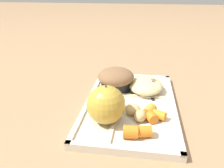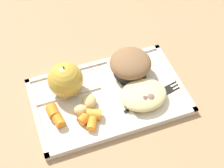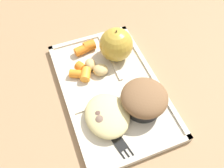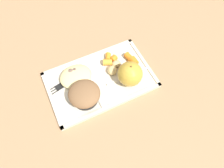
{
  "view_description": "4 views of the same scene",
  "coord_description": "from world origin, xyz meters",
  "px_view_note": "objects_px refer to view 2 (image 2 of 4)",
  "views": [
    {
      "loc": [
        -0.49,
        -0.02,
        0.29
      ],
      "look_at": [
        0.01,
        0.05,
        0.05
      ],
      "focal_mm": 35.03,
      "sensor_mm": 36.0,
      "label": 1
    },
    {
      "loc": [
        -0.16,
        -0.48,
        0.68
      ],
      "look_at": [
        0.01,
        -0.0,
        0.06
      ],
      "focal_mm": 56.28,
      "sensor_mm": 36.0,
      "label": 2
    },
    {
      "loc": [
        0.3,
        -0.11,
        0.49
      ],
      "look_at": [
        0.01,
        -0.0,
        0.05
      ],
      "focal_mm": 38.45,
      "sensor_mm": 36.0,
      "label": 3
    },
    {
      "loc": [
        0.11,
        0.33,
        0.61
      ],
      "look_at": [
        -0.03,
        0.04,
        0.03
      ],
      "focal_mm": 31.84,
      "sensor_mm": 36.0,
      "label": 4
    }
  ],
  "objects_px": {
    "lunch_tray": "(108,97)",
    "green_apple": "(65,80)",
    "bran_muffin": "(130,65)",
    "plastic_fork": "(157,95)"
  },
  "relations": [
    {
      "from": "lunch_tray",
      "to": "bran_muffin",
      "type": "height_order",
      "value": "bran_muffin"
    },
    {
      "from": "lunch_tray",
      "to": "plastic_fork",
      "type": "bearing_deg",
      "value": -19.73
    },
    {
      "from": "green_apple",
      "to": "lunch_tray",
      "type": "bearing_deg",
      "value": -27.73
    },
    {
      "from": "lunch_tray",
      "to": "green_apple",
      "type": "height_order",
      "value": "green_apple"
    },
    {
      "from": "green_apple",
      "to": "plastic_fork",
      "type": "relative_size",
      "value": 0.56
    },
    {
      "from": "plastic_fork",
      "to": "green_apple",
      "type": "bearing_deg",
      "value": 156.57
    },
    {
      "from": "bran_muffin",
      "to": "plastic_fork",
      "type": "xyz_separation_m",
      "value": [
        0.04,
        -0.09,
        -0.03
      ]
    },
    {
      "from": "lunch_tray",
      "to": "bran_muffin",
      "type": "xyz_separation_m",
      "value": [
        0.07,
        0.05,
        0.04
      ]
    },
    {
      "from": "green_apple",
      "to": "plastic_fork",
      "type": "distance_m",
      "value": 0.22
    },
    {
      "from": "lunch_tray",
      "to": "plastic_fork",
      "type": "height_order",
      "value": "lunch_tray"
    }
  ]
}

